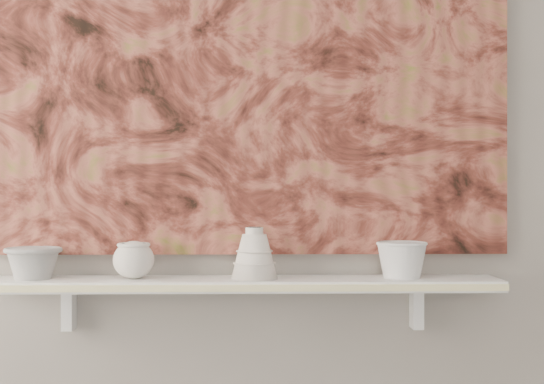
{
  "coord_description": "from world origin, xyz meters",
  "views": [
    {
      "loc": [
        0.03,
        -0.56,
        1.17
      ],
      "look_at": [
        0.08,
        1.49,
        1.17
      ],
      "focal_mm": 50.0,
      "sensor_mm": 36.0,
      "label": 1
    }
  ],
  "objects_px": {
    "bowl_white": "(402,260)",
    "bell_vessel": "(254,253)",
    "shelf": "(243,284)",
    "cup_cream": "(134,260)",
    "painting": "(244,61)",
    "bowl_grey": "(33,263)"
  },
  "relations": [
    {
      "from": "bowl_white",
      "to": "bell_vessel",
      "type": "bearing_deg",
      "value": 180.0
    },
    {
      "from": "shelf",
      "to": "cup_cream",
      "type": "relative_size",
      "value": 12.5
    },
    {
      "from": "cup_cream",
      "to": "bell_vessel",
      "type": "distance_m",
      "value": 0.33
    },
    {
      "from": "cup_cream",
      "to": "bell_vessel",
      "type": "height_order",
      "value": "bell_vessel"
    },
    {
      "from": "bell_vessel",
      "to": "painting",
      "type": "bearing_deg",
      "value": 110.72
    },
    {
      "from": "cup_cream",
      "to": "shelf",
      "type": "bearing_deg",
      "value": 0.0
    },
    {
      "from": "bowl_grey",
      "to": "bowl_white",
      "type": "relative_size",
      "value": 1.11
    },
    {
      "from": "shelf",
      "to": "bowl_grey",
      "type": "relative_size",
      "value": 9.05
    },
    {
      "from": "shelf",
      "to": "bowl_grey",
      "type": "bearing_deg",
      "value": 180.0
    },
    {
      "from": "bowl_grey",
      "to": "painting",
      "type": "bearing_deg",
      "value": 8.03
    },
    {
      "from": "shelf",
      "to": "bell_vessel",
      "type": "height_order",
      "value": "bell_vessel"
    },
    {
      "from": "painting",
      "to": "bell_vessel",
      "type": "distance_m",
      "value": 0.55
    },
    {
      "from": "bowl_grey",
      "to": "cup_cream",
      "type": "xyz_separation_m",
      "value": [
        0.27,
        0.0,
        0.01
      ]
    },
    {
      "from": "cup_cream",
      "to": "bell_vessel",
      "type": "relative_size",
      "value": 0.8
    },
    {
      "from": "cup_cream",
      "to": "bowl_white",
      "type": "distance_m",
      "value": 0.73
    },
    {
      "from": "bowl_grey",
      "to": "cup_cream",
      "type": "relative_size",
      "value": 1.38
    },
    {
      "from": "bowl_grey",
      "to": "bell_vessel",
      "type": "height_order",
      "value": "bell_vessel"
    },
    {
      "from": "painting",
      "to": "bowl_grey",
      "type": "distance_m",
      "value": 0.81
    },
    {
      "from": "shelf",
      "to": "bowl_grey",
      "type": "height_order",
      "value": "bowl_grey"
    },
    {
      "from": "shelf",
      "to": "bowl_white",
      "type": "distance_m",
      "value": 0.44
    },
    {
      "from": "shelf",
      "to": "bell_vessel",
      "type": "bearing_deg",
      "value": 0.0
    },
    {
      "from": "shelf",
      "to": "painting",
      "type": "height_order",
      "value": "painting"
    }
  ]
}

